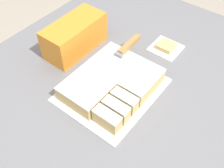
{
  "coord_description": "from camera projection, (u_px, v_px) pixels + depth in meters",
  "views": [
    {
      "loc": [
        -0.47,
        -0.36,
        1.59
      ],
      "look_at": [
        0.01,
        0.01,
        0.92
      ],
      "focal_mm": 42.0,
      "sensor_mm": 36.0,
      "label": 1
    }
  ],
  "objects": [
    {
      "name": "countertop",
      "position": [
        114.0,
        152.0,
        1.25
      ],
      "size": [
        1.4,
        1.1,
        0.88
      ],
      "color": "slate",
      "rests_on": "ground_plane"
    },
    {
      "name": "storage_box",
      "position": [
        75.0,
        36.0,
        1.04
      ],
      "size": [
        0.26,
        0.12,
        0.13
      ],
      "color": "orange",
      "rests_on": "countertop"
    },
    {
      "name": "cake",
      "position": [
        112.0,
        83.0,
        0.91
      ],
      "size": [
        0.3,
        0.25,
        0.06
      ],
      "color": "tan",
      "rests_on": "cake_board"
    },
    {
      "name": "paper_napkin",
      "position": [
        166.0,
        48.0,
        1.08
      ],
      "size": [
        0.12,
        0.12,
        0.01
      ],
      "color": "white",
      "rests_on": "countertop"
    },
    {
      "name": "knife",
      "position": [
        124.0,
        50.0,
        0.97
      ],
      "size": [
        0.3,
        0.03,
        0.02
      ],
      "rotation": [
        0.0,
        0.0,
        3.16
      ],
      "color": "silver",
      "rests_on": "cake"
    },
    {
      "name": "brownie",
      "position": [
        166.0,
        46.0,
        1.07
      ],
      "size": [
        0.07,
        0.07,
        0.02
      ],
      "color": "tan",
      "rests_on": "paper_napkin"
    },
    {
      "name": "cake_board",
      "position": [
        112.0,
        90.0,
        0.93
      ],
      "size": [
        0.35,
        0.29,
        0.01
      ],
      "color": "silver",
      "rests_on": "countertop"
    }
  ]
}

